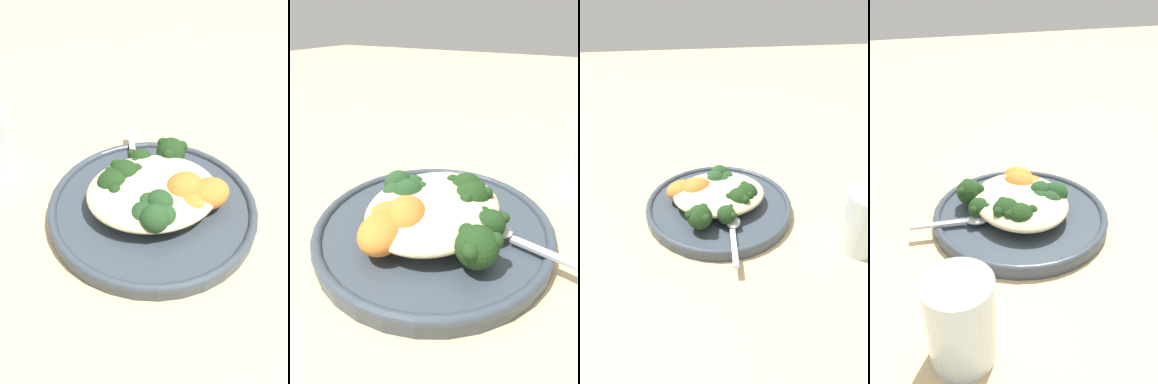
% 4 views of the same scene
% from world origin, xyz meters
% --- Properties ---
extents(ground_plane, '(4.00, 4.00, 0.00)m').
position_xyz_m(ground_plane, '(0.00, 0.00, 0.00)').
color(ground_plane, '#D6B784').
extents(plate, '(0.28, 0.28, 0.02)m').
position_xyz_m(plate, '(-0.00, -0.00, 0.01)').
color(plate, '#38424C').
rests_on(plate, ground_plane).
extents(quinoa_mound, '(0.17, 0.15, 0.03)m').
position_xyz_m(quinoa_mound, '(0.00, -0.00, 0.04)').
color(quinoa_mound, beige).
rests_on(quinoa_mound, plate).
extents(broccoli_stalk_0, '(0.07, 0.11, 0.04)m').
position_xyz_m(broccoli_stalk_0, '(-0.04, -0.06, 0.04)').
color(broccoli_stalk_0, '#8EB25B').
rests_on(broccoli_stalk_0, plate).
extents(broccoli_stalk_1, '(0.05, 0.09, 0.03)m').
position_xyz_m(broccoli_stalk_1, '(0.00, -0.06, 0.04)').
color(broccoli_stalk_1, '#8EB25B').
rests_on(broccoli_stalk_1, plate).
extents(broccoli_stalk_2, '(0.09, 0.07, 0.04)m').
position_xyz_m(broccoli_stalk_2, '(0.03, -0.03, 0.04)').
color(broccoli_stalk_2, '#8EB25B').
rests_on(broccoli_stalk_2, plate).
extents(broccoli_stalk_3, '(0.10, 0.05, 0.04)m').
position_xyz_m(broccoli_stalk_3, '(0.04, -0.02, 0.04)').
color(broccoli_stalk_3, '#8EB25B').
rests_on(broccoli_stalk_3, plate).
extents(broccoli_stalk_4, '(0.11, 0.06, 0.03)m').
position_xyz_m(broccoli_stalk_4, '(0.03, 0.01, 0.03)').
color(broccoli_stalk_4, '#8EB25B').
rests_on(broccoli_stalk_4, plate).
extents(broccoli_stalk_5, '(0.06, 0.09, 0.03)m').
position_xyz_m(broccoli_stalk_5, '(0.00, 0.03, 0.03)').
color(broccoli_stalk_5, '#8EB25B').
rests_on(broccoli_stalk_5, plate).
extents(sweet_potato_chunk_0, '(0.07, 0.07, 0.04)m').
position_xyz_m(sweet_potato_chunk_0, '(-0.04, 0.01, 0.04)').
color(sweet_potato_chunk_0, orange).
rests_on(sweet_potato_chunk_0, plate).
extents(sweet_potato_chunk_1, '(0.06, 0.06, 0.03)m').
position_xyz_m(sweet_potato_chunk_1, '(-0.04, 0.03, 0.04)').
color(sweet_potato_chunk_1, orange).
rests_on(sweet_potato_chunk_1, plate).
extents(sweet_potato_chunk_2, '(0.07, 0.07, 0.04)m').
position_xyz_m(sweet_potato_chunk_2, '(-0.07, 0.02, 0.04)').
color(sweet_potato_chunk_2, orange).
rests_on(sweet_potato_chunk_2, plate).
extents(kale_tuft, '(0.06, 0.06, 0.04)m').
position_xyz_m(kale_tuft, '(0.01, 0.04, 0.04)').
color(kale_tuft, '#234723').
rests_on(kale_tuft, plate).
extents(spoon, '(0.03, 0.12, 0.01)m').
position_xyz_m(spoon, '(0.01, -0.09, 0.03)').
color(spoon, '#B7B7BC').
rests_on(spoon, plate).
extents(water_glass, '(0.07, 0.07, 0.10)m').
position_xyz_m(water_glass, '(0.21, -0.14, 0.05)').
color(water_glass, silver).
rests_on(water_glass, ground_plane).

